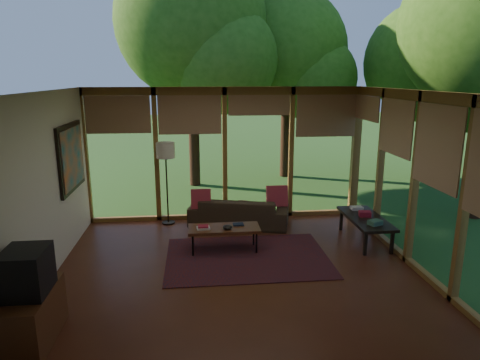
{
  "coord_description": "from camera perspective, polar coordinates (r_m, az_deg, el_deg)",
  "views": [
    {
      "loc": [
        -0.59,
        -6.06,
        2.91
      ],
      "look_at": [
        0.12,
        0.7,
        1.25
      ],
      "focal_mm": 32.0,
      "sensor_mm": 36.0,
      "label": 1
    }
  ],
  "objects": [
    {
      "name": "floor",
      "position": [
        6.75,
        -0.4,
        -11.81
      ],
      "size": [
        5.5,
        5.5,
        0.0
      ],
      "primitive_type": "plane",
      "color": "#582817",
      "rests_on": "ground"
    },
    {
      "name": "ceiling",
      "position": [
        6.09,
        -0.44,
        11.76
      ],
      "size": [
        5.5,
        5.5,
        0.0
      ],
      "primitive_type": "plane",
      "rotation": [
        3.14,
        0.0,
        0.0
      ],
      "color": "silver",
      "rests_on": "ground"
    },
    {
      "name": "wall_left",
      "position": [
        6.62,
        -24.85,
        -1.2
      ],
      "size": [
        0.04,
        5.0,
        2.7
      ],
      "primitive_type": "cube",
      "color": "beige",
      "rests_on": "ground"
    },
    {
      "name": "wall_front",
      "position": [
        3.93,
        3.21,
        -9.67
      ],
      "size": [
        5.5,
        0.04,
        2.7
      ],
      "primitive_type": "cube",
      "color": "beige",
      "rests_on": "ground"
    },
    {
      "name": "window_wall_back",
      "position": [
        8.72,
        -2.03,
        3.43
      ],
      "size": [
        5.5,
        0.12,
        2.7
      ],
      "primitive_type": "cube",
      "color": "olive",
      "rests_on": "ground"
    },
    {
      "name": "window_wall_right",
      "position": [
        7.09,
        22.27,
        -0.01
      ],
      "size": [
        0.12,
        5.0,
        2.7
      ],
      "primitive_type": "cube",
      "color": "olive",
      "rests_on": "ground"
    },
    {
      "name": "exterior_lawn",
      "position": [
        16.73,
        25.01,
        2.4
      ],
      "size": [
        40.0,
        40.0,
        0.0
      ],
      "primitive_type": "plane",
      "color": "#2A5821",
      "rests_on": "ground"
    },
    {
      "name": "tree_nw",
      "position": [
        11.58,
        -6.53,
        20.02
      ],
      "size": [
        3.85,
        3.85,
        6.13
      ],
      "color": "#331E12",
      "rests_on": "ground"
    },
    {
      "name": "tree_ne",
      "position": [
        12.6,
        6.28,
        16.74
      ],
      "size": [
        3.35,
        3.35,
        5.27
      ],
      "color": "#331E12",
      "rests_on": "ground"
    },
    {
      "name": "tree_far",
      "position": [
        12.97,
        23.5,
        14.1
      ],
      "size": [
        3.27,
        3.27,
        4.88
      ],
      "color": "#331E12",
      "rests_on": "ground"
    },
    {
      "name": "rug",
      "position": [
        7.14,
        0.97,
        -10.26
      ],
      "size": [
        2.63,
        1.87,
        0.01
      ],
      "primitive_type": "cube",
      "color": "maroon",
      "rests_on": "floor"
    },
    {
      "name": "sofa",
      "position": [
        8.52,
        -0.13,
        -4.22
      ],
      "size": [
        2.07,
        1.22,
        0.57
      ],
      "primitive_type": "imported",
      "rotation": [
        0.0,
        0.0,
        2.89
      ],
      "color": "#37291B",
      "rests_on": "floor"
    },
    {
      "name": "pillow_left",
      "position": [
        8.34,
        -5.23,
        -2.59
      ],
      "size": [
        0.38,
        0.21,
        0.4
      ],
      "primitive_type": "cube",
      "rotation": [
        -0.21,
        0.0,
        0.0
      ],
      "color": "maroon",
      "rests_on": "sofa"
    },
    {
      "name": "pillow_right",
      "position": [
        8.49,
        4.95,
        -2.2
      ],
      "size": [
        0.41,
        0.22,
        0.43
      ],
      "primitive_type": "cube",
      "rotation": [
        -0.21,
        0.0,
        0.0
      ],
      "color": "maroon",
      "rests_on": "sofa"
    },
    {
      "name": "ct_book_lower",
      "position": [
        7.19,
        -4.92,
        -6.4
      ],
      "size": [
        0.23,
        0.18,
        0.03
      ],
      "primitive_type": "cube",
      "rotation": [
        0.0,
        0.0,
        0.09
      ],
      "color": "beige",
      "rests_on": "coffee_table"
    },
    {
      "name": "ct_book_upper",
      "position": [
        7.18,
        -4.92,
        -6.19
      ],
      "size": [
        0.18,
        0.13,
        0.03
      ],
      "primitive_type": "cube",
      "rotation": [
        0.0,
        0.0,
        -0.02
      ],
      "color": "maroon",
      "rests_on": "coffee_table"
    },
    {
      "name": "ct_book_side",
      "position": [
        7.34,
        -0.23,
        -5.93
      ],
      "size": [
        0.18,
        0.14,
        0.03
      ],
      "primitive_type": "cube",
      "rotation": [
        0.0,
        0.0,
        0.04
      ],
      "color": "black",
      "rests_on": "coffee_table"
    },
    {
      "name": "ct_bowl",
      "position": [
        7.15,
        -1.69,
        -6.3
      ],
      "size": [
        0.16,
        0.16,
        0.07
      ],
      "primitive_type": "ellipsoid",
      "color": "black",
      "rests_on": "coffee_table"
    },
    {
      "name": "media_cabinet",
      "position": [
        5.51,
        -26.19,
        -16.09
      ],
      "size": [
        0.5,
        1.0,
        0.6
      ],
      "primitive_type": "cube",
      "color": "#5B2F18",
      "rests_on": "floor"
    },
    {
      "name": "television",
      "position": [
        5.26,
        -26.62,
        -10.87
      ],
      "size": [
        0.45,
        0.55,
        0.5
      ],
      "primitive_type": "cube",
      "color": "black",
      "rests_on": "media_cabinet"
    },
    {
      "name": "console_book_a",
      "position": [
        7.61,
        17.57,
        -5.43
      ],
      "size": [
        0.26,
        0.23,
        0.08
      ],
      "primitive_type": "cube",
      "rotation": [
        0.0,
        0.0,
        0.37
      ],
      "color": "#38634E",
      "rests_on": "side_console"
    },
    {
      "name": "console_book_b",
      "position": [
        8.0,
        16.31,
        -4.35
      ],
      "size": [
        0.23,
        0.18,
        0.09
      ],
      "primitive_type": "cube",
      "rotation": [
        0.0,
        0.0,
        -0.19
      ],
      "color": "maroon",
      "rests_on": "side_console"
    },
    {
      "name": "console_book_c",
      "position": [
        8.36,
        15.28,
        -3.63
      ],
      "size": [
        0.21,
        0.16,
        0.06
      ],
      "primitive_type": "cube",
      "rotation": [
        0.0,
        0.0,
        0.0
      ],
      "color": "beige",
      "rests_on": "side_console"
    },
    {
      "name": "floor_lamp",
      "position": [
        8.47,
        -9.88,
        3.3
      ],
      "size": [
        0.36,
        0.36,
        1.65
      ],
      "color": "black",
      "rests_on": "floor"
    },
    {
      "name": "coffee_table",
      "position": [
        7.26,
        -2.14,
        -6.56
      ],
      "size": [
        1.2,
        0.5,
        0.43
      ],
      "color": "#5B2F18",
      "rests_on": "floor"
    },
    {
      "name": "side_console",
      "position": [
        7.99,
        16.4,
        -5.08
      ],
      "size": [
        0.6,
        1.4,
        0.46
      ],
      "color": "black",
      "rests_on": "floor"
    },
    {
      "name": "wall_painting",
      "position": [
        7.87,
        -21.57,
        2.83
      ],
      "size": [
        0.06,
        1.35,
        1.15
      ],
      "color": "black",
      "rests_on": "wall_left"
    }
  ]
}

